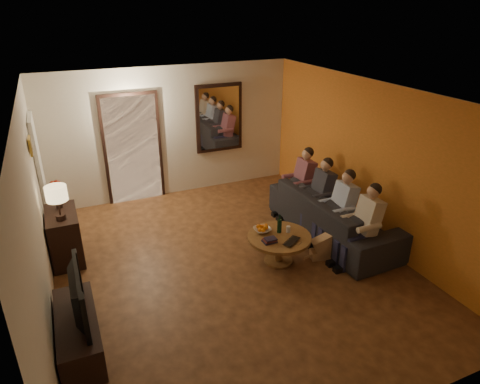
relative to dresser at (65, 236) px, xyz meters
name	(u,v)px	position (x,y,z in m)	size (l,w,h in m)	color
floor	(230,265)	(2.25, -1.21, -0.39)	(5.00, 6.00, 0.01)	#452612
ceiling	(228,95)	(2.25, -1.21, 2.21)	(5.00, 6.00, 0.01)	white
back_wall	(172,132)	(2.25, 1.79, 0.91)	(5.00, 0.02, 2.60)	beige
front_wall	(368,320)	(2.25, -4.21, 0.91)	(5.00, 0.02, 2.60)	beige
left_wall	(36,221)	(-0.25, -1.21, 0.91)	(0.02, 6.00, 2.60)	beige
right_wall	(371,163)	(4.75, -1.21, 0.91)	(0.02, 6.00, 2.60)	beige
orange_accent	(371,163)	(4.74, -1.21, 0.91)	(0.01, 6.00, 2.60)	#C26F21
kitchen_doorway	(133,150)	(1.45, 1.77, 0.66)	(1.00, 0.06, 2.10)	#FFE0A5
door_trim	(133,150)	(1.45, 1.76, 0.66)	(1.12, 0.04, 2.22)	black
fridge_glimpse	(146,155)	(1.70, 1.78, 0.51)	(0.45, 0.03, 1.70)	silver
mirror_frame	(219,118)	(3.25, 1.75, 1.11)	(1.00, 0.05, 1.40)	black
mirror_glass	(220,118)	(3.25, 1.72, 1.11)	(0.86, 0.02, 1.26)	white
white_door	(41,176)	(-0.21, 1.09, 0.63)	(0.06, 0.85, 2.04)	white
framed_art	(30,146)	(-0.22, 0.09, 1.46)	(0.03, 0.28, 0.24)	#B28C33
art_canvas	(31,146)	(-0.21, 0.09, 1.46)	(0.01, 0.22, 0.18)	brown
dresser	(65,236)	(0.00, 0.00, 0.00)	(0.45, 0.89, 0.79)	black
table_lamp	(58,203)	(0.00, -0.22, 0.66)	(0.30, 0.30, 0.54)	beige
flower_vase	(57,194)	(0.00, 0.22, 0.61)	(0.14, 0.14, 0.44)	#B02512
tv_stand	(78,333)	(0.00, -2.08, -0.18)	(0.45, 1.31, 0.44)	black
tv	(71,296)	(0.00, -2.08, 0.34)	(0.13, 1.02, 0.59)	black
sofa	(333,215)	(4.22, -1.04, -0.01)	(1.02, 2.60, 0.76)	black
person_a	(364,228)	(4.12, -1.94, 0.21)	(0.60, 0.40, 1.20)	tan
person_b	(340,211)	(4.12, -1.34, 0.21)	(0.60, 0.40, 1.20)	tan
person_c	(319,197)	(4.12, -0.74, 0.21)	(0.60, 0.40, 1.20)	tan
person_d	(301,185)	(4.12, -0.14, 0.21)	(0.60, 0.40, 1.20)	tan
dog	(327,242)	(3.72, -1.63, -0.11)	(0.56, 0.24, 0.56)	#AA854E
coffee_table	(279,249)	(2.98, -1.41, -0.17)	(0.97, 0.97, 0.45)	brown
bowl	(262,230)	(2.80, -1.19, 0.09)	(0.26, 0.26, 0.06)	white
oranges	(262,226)	(2.80, -1.19, 0.16)	(0.20, 0.20, 0.08)	orange
wine_bottle	(279,223)	(3.03, -1.31, 0.21)	(0.07, 0.07, 0.31)	black
wine_glass	(288,229)	(3.16, -1.36, 0.11)	(0.06, 0.06, 0.10)	silver
book_stack	(270,240)	(2.76, -1.51, 0.09)	(0.20, 0.15, 0.07)	black
laptop	(295,242)	(3.08, -1.69, 0.07)	(0.33, 0.21, 0.03)	black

